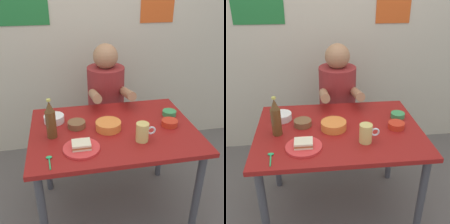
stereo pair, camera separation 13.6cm
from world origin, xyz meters
The scene contains 15 objects.
ground_plane centered at (0.00, 0.00, 0.00)m, with size 6.00×6.00×0.00m, color #59544F.
wall_back centered at (0.00, 1.05, 1.30)m, with size 4.40×0.09×2.60m.
dining_table centered at (0.00, 0.00, 0.65)m, with size 1.10×0.80×0.74m.
stool centered at (0.06, 0.63, 0.35)m, with size 0.34×0.34×0.45m.
person_seated centered at (0.06, 0.62, 0.77)m, with size 0.33×0.56×0.72m.
plate_orange centered at (-0.23, -0.20, 0.75)m, with size 0.22×0.22×0.01m, color red.
sandwich centered at (-0.23, -0.20, 0.77)m, with size 0.11×0.09×0.04m.
beer_mug centered at (0.15, -0.18, 0.80)m, with size 0.13×0.08×0.12m.
beer_bottle centered at (-0.40, -0.03, 0.86)m, with size 0.06×0.06×0.26m.
soup_bowl_orange centered at (-0.03, 0.00, 0.77)m, with size 0.17×0.17×0.05m.
dip_bowl_green centered at (0.44, 0.12, 0.76)m, with size 0.10×0.10×0.03m.
rice_bowl_white centered at (-0.39, 0.17, 0.77)m, with size 0.14×0.14×0.05m.
sauce_bowl_chili centered at (0.39, -0.03, 0.76)m, with size 0.11×0.11×0.04m.
condiment_bowl_brown centered at (-0.24, 0.07, 0.76)m, with size 0.12×0.12×0.04m.
spoon centered at (-0.42, -0.28, 0.75)m, with size 0.04×0.12×0.01m.
Camera 2 is at (-0.18, -1.57, 1.66)m, focal length 43.54 mm.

